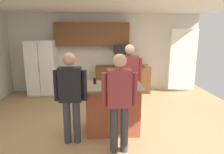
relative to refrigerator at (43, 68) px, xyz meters
The scene contains 15 objects.
floor 3.23m from the refrigerator, 49.98° to the right, with size 7.04×7.04×0.00m, color tan.
back_wall 2.09m from the refrigerator, 11.81° to the left, with size 6.40×0.10×2.60m, color silver.
french_door_window_panel 4.61m from the refrigerator, ahead, with size 0.90×0.06×2.00m, color white.
cabinet_run_upper 1.93m from the refrigerator, ahead, with size 2.40×0.38×0.75m.
cabinet_run_lower 2.64m from the refrigerator, ahead, with size 1.80×0.63×0.90m.
refrigerator is the anchor object (origin of this frame).
microwave_over_range 2.67m from the refrigerator, ahead, with size 0.56×0.40×0.32m, color black.
kitchen_island 3.41m from the refrigerator, 51.18° to the right, with size 1.16×0.85×0.95m.
person_guest_right 3.38m from the refrigerator, 66.12° to the right, with size 0.57×0.22×1.63m.
person_guest_left 4.05m from the refrigerator, 57.32° to the right, with size 0.57×0.22×1.64m.
person_host_foreground 3.21m from the refrigerator, 37.44° to the right, with size 0.57×0.22×1.71m.
mug_blue_stoneware 3.09m from the refrigerator, 50.02° to the right, with size 0.13×0.08×0.10m.
glass_dark_ale 3.07m from the refrigerator, 54.94° to the right, with size 0.06×0.06×0.12m.
glass_stout_tall 3.34m from the refrigerator, 50.87° to the right, with size 0.07×0.07×0.12m.
glass_pilsner 3.56m from the refrigerator, 49.76° to the right, with size 0.06×0.06×0.17m.
Camera 1 is at (-0.08, -4.04, 1.94)m, focal length 31.88 mm.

